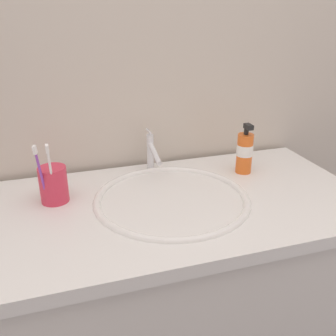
# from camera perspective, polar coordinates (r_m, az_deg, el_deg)

# --- Properties ---
(tiled_wall_back) EXTENTS (2.37, 0.04, 2.40)m
(tiled_wall_back) POSITION_cam_1_polar(r_m,az_deg,el_deg) (1.34, -3.94, 15.31)
(tiled_wall_back) COLOR beige
(tiled_wall_back) RESTS_ON ground
(vanity_counter) EXTENTS (1.17, 0.60, 0.85)m
(vanity_counter) POSITION_cam_1_polar(r_m,az_deg,el_deg) (1.38, 0.65, -20.65)
(vanity_counter) COLOR silver
(vanity_counter) RESTS_ON ground
(sink_basin) EXTENTS (0.47, 0.47, 0.10)m
(sink_basin) POSITION_cam_1_polar(r_m,az_deg,el_deg) (1.15, 0.45, -6.14)
(sink_basin) COLOR white
(sink_basin) RESTS_ON vanity_counter
(faucet) EXTENTS (0.02, 0.15, 0.14)m
(faucet) POSITION_cam_1_polar(r_m,az_deg,el_deg) (1.30, -2.58, 2.43)
(faucet) COLOR silver
(faucet) RESTS_ON sink_basin
(toothbrush_cup) EXTENTS (0.08, 0.08, 0.11)m
(toothbrush_cup) POSITION_cam_1_polar(r_m,az_deg,el_deg) (1.15, -16.77, -2.38)
(toothbrush_cup) COLOR #D8334C
(toothbrush_cup) RESTS_ON vanity_counter
(toothbrush_purple) EXTENTS (0.03, 0.05, 0.19)m
(toothbrush_purple) POSITION_cam_1_polar(r_m,az_deg,el_deg) (1.10, -18.57, -0.59)
(toothbrush_purple) COLOR purple
(toothbrush_purple) RESTS_ON toothbrush_cup
(toothbrush_white) EXTENTS (0.01, 0.06, 0.19)m
(toothbrush_white) POSITION_cam_1_polar(r_m,az_deg,el_deg) (1.09, -17.15, -0.39)
(toothbrush_white) COLOR white
(toothbrush_white) RESTS_ON toothbrush_cup
(soap_dispenser) EXTENTS (0.06, 0.06, 0.17)m
(soap_dispenser) POSITION_cam_1_polar(r_m,az_deg,el_deg) (1.32, 11.40, 2.38)
(soap_dispenser) COLOR orange
(soap_dispenser) RESTS_ON vanity_counter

